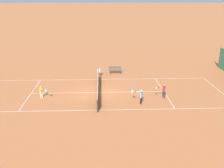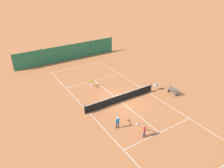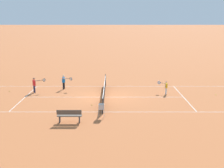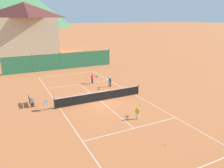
# 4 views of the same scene
# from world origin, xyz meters

# --- Properties ---
(ground_plane) EXTENTS (600.00, 600.00, 0.00)m
(ground_plane) POSITION_xyz_m (0.00, 0.00, 0.00)
(ground_plane) COLOR #BC6638
(court_line_markings) EXTENTS (8.25, 23.85, 0.01)m
(court_line_markings) POSITION_xyz_m (0.00, 0.00, 0.00)
(court_line_markings) COLOR white
(court_line_markings) RESTS_ON ground
(tennis_net) EXTENTS (9.18, 0.08, 1.06)m
(tennis_net) POSITION_xyz_m (0.00, 0.00, 0.50)
(tennis_net) COLOR #2D2D2D
(tennis_net) RESTS_ON ground
(windscreen_fence_near) EXTENTS (17.28, 0.08, 2.90)m
(windscreen_fence_near) POSITION_xyz_m (-0.00, -15.50, 1.31)
(windscreen_fence_near) COLOR #2D754C
(windscreen_fence_near) RESTS_ON ground
(player_near_baseline) EXTENTS (0.76, 0.78, 1.09)m
(player_near_baseline) POSITION_xyz_m (1.14, -5.13, 0.64)
(player_near_baseline) COLOR white
(player_near_baseline) RESTS_ON ground
(player_near_service) EXTENTS (0.69, 0.98, 1.28)m
(player_near_service) POSITION_xyz_m (2.92, 3.68, 0.74)
(player_near_service) COLOR black
(player_near_service) RESTS_ON ground
(player_far_service) EXTENTS (0.55, 1.08, 1.31)m
(player_far_service) POSITION_xyz_m (1.60, 5.99, 0.76)
(player_far_service) COLOR #23284C
(player_far_service) RESTS_ON ground
(tennis_ball_alley_right) EXTENTS (0.07, 0.07, 0.07)m
(tennis_ball_alley_right) POSITION_xyz_m (-4.49, -10.80, 0.03)
(tennis_ball_alley_right) COLOR #CCE033
(tennis_ball_alley_right) RESTS_ON ground
(tennis_ball_far_corner) EXTENTS (0.07, 0.07, 0.07)m
(tennis_ball_far_corner) POSITION_xyz_m (0.67, -9.24, 0.03)
(tennis_ball_far_corner) COLOR #CCE033
(tennis_ball_far_corner) RESTS_ON ground
(tennis_ball_by_net_right) EXTENTS (0.07, 0.07, 0.07)m
(tennis_ball_by_net_right) POSITION_xyz_m (1.91, 8.30, 0.03)
(tennis_ball_by_net_right) COLOR #CCE033
(tennis_ball_by_net_right) RESTS_ON ground
(tennis_ball_service_box) EXTENTS (0.07, 0.07, 0.07)m
(tennis_ball_service_box) POSITION_xyz_m (-2.46, 0.85, 0.03)
(tennis_ball_service_box) COLOR #CCE033
(tennis_ball_service_box) RESTS_ON ground
(ball_hopper) EXTENTS (0.36, 0.36, 0.89)m
(ball_hopper) POSITION_xyz_m (-5.30, 0.05, 0.65)
(ball_hopper) COLOR #B7B7BC
(ball_hopper) RESTS_ON ground
(courtside_bench) EXTENTS (0.36, 1.50, 0.84)m
(courtside_bench) POSITION_xyz_m (-6.34, 1.96, 0.45)
(courtside_bench) COLOR #51473D
(courtside_bench) RESTS_ON ground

